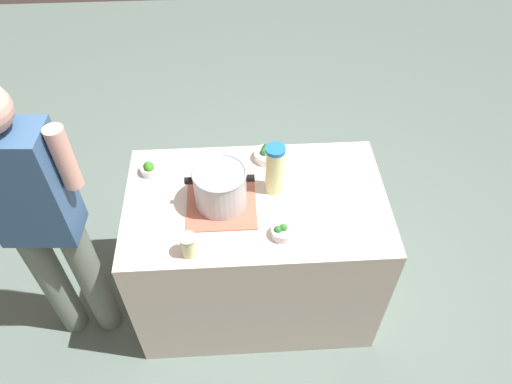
{
  "coord_description": "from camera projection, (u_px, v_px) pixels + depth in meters",
  "views": [
    {
      "loc": [
        0.09,
        1.55,
        2.63
      ],
      "look_at": [
        0.0,
        0.0,
        0.94
      ],
      "focal_mm": 33.61,
      "sensor_mm": 36.0,
      "label": 1
    }
  ],
  "objects": [
    {
      "name": "cooking_pot",
      "position": [
        220.0,
        187.0,
        2.24
      ],
      "size": [
        0.32,
        0.25,
        0.2
      ],
      "color": "#B7B7BC",
      "rests_on": "dish_cloth"
    },
    {
      "name": "broccoli_bowl_back",
      "position": [
        150.0,
        168.0,
        2.43
      ],
      "size": [
        0.1,
        0.1,
        0.07
      ],
      "color": "silver",
      "rests_on": "counter_slab"
    },
    {
      "name": "person_cook",
      "position": [
        43.0,
        224.0,
        2.18
      ],
      "size": [
        0.5,
        0.22,
        1.68
      ],
      "color": "slate",
      "rests_on": "ground_plane"
    },
    {
      "name": "lemonade_pitcher",
      "position": [
        275.0,
        169.0,
        2.28
      ],
      "size": [
        0.09,
        0.09,
        0.27
      ],
      "color": "#E3ED9A",
      "rests_on": "counter_slab"
    },
    {
      "name": "mason_jar",
      "position": [
        189.0,
        245.0,
        2.08
      ],
      "size": [
        0.08,
        0.08,
        0.11
      ],
      "color": "beige",
      "rests_on": "counter_slab"
    },
    {
      "name": "broccoli_bowl_center",
      "position": [
        282.0,
        231.0,
        2.17
      ],
      "size": [
        0.11,
        0.11,
        0.07
      ],
      "color": "silver",
      "rests_on": "counter_slab"
    },
    {
      "name": "counter_slab",
      "position": [
        256.0,
        252.0,
        2.66
      ],
      "size": [
        1.29,
        0.77,
        0.89
      ],
      "primitive_type": "cube",
      "color": "beige",
      "rests_on": "ground_plane"
    },
    {
      "name": "dish_cloth",
      "position": [
        221.0,
        202.0,
        2.32
      ],
      "size": [
        0.33,
        0.36,
        0.01
      ],
      "primitive_type": "cube",
      "color": "#B1604C",
      "rests_on": "counter_slab"
    },
    {
      "name": "broccoli_bowl_front",
      "position": [
        267.0,
        154.0,
        2.51
      ],
      "size": [
        0.14,
        0.14,
        0.07
      ],
      "color": "silver",
      "rests_on": "counter_slab"
    },
    {
      "name": "ground_plane",
      "position": [
        256.0,
        293.0,
        2.99
      ],
      "size": [
        8.0,
        8.0,
        0.0
      ],
      "primitive_type": "plane",
      "color": "slate"
    }
  ]
}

